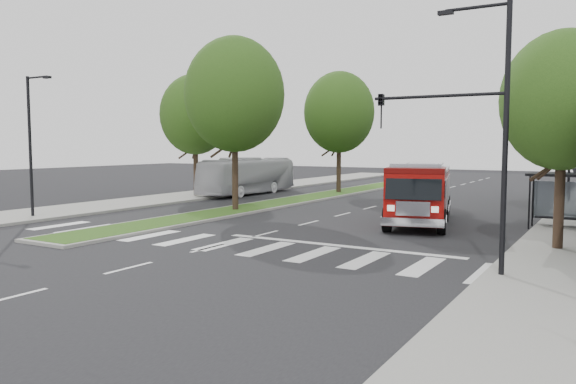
% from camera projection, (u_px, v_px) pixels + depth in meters
% --- Properties ---
extents(ground, '(140.00, 140.00, 0.00)m').
position_uv_depth(ground, '(265.00, 234.00, 24.76)').
color(ground, black).
rests_on(ground, ground).
extents(sidewalk_left, '(5.00, 80.00, 0.15)m').
position_uv_depth(sidewalk_left, '(173.00, 198.00, 40.70)').
color(sidewalk_left, gray).
rests_on(sidewalk_left, ground).
extents(median, '(3.00, 50.00, 0.15)m').
position_uv_depth(median, '(327.00, 195.00, 43.23)').
color(median, gray).
rests_on(median, ground).
extents(bus_shelter, '(3.20, 1.60, 2.61)m').
position_uv_depth(bus_shelter, '(565.00, 186.00, 25.87)').
color(bus_shelter, black).
rests_on(bus_shelter, ground).
extents(tree_right_near, '(4.40, 4.40, 8.05)m').
position_uv_depth(tree_right_near, '(563.00, 101.00, 20.16)').
color(tree_right_near, black).
rests_on(tree_right_near, ground).
extents(tree_median_near, '(5.80, 5.80, 10.16)m').
position_uv_depth(tree_median_near, '(234.00, 95.00, 32.38)').
color(tree_median_near, black).
rests_on(tree_median_near, ground).
extents(tree_median_far, '(5.60, 5.60, 9.72)m').
position_uv_depth(tree_median_far, '(339.00, 112.00, 44.40)').
color(tree_median_far, black).
rests_on(tree_median_far, ground).
extents(tree_left_mid, '(5.20, 5.20, 9.16)m').
position_uv_depth(tree_left_mid, '(195.00, 115.00, 41.65)').
color(tree_left_mid, black).
rests_on(tree_left_mid, ground).
extents(streetlight_right_near, '(4.08, 0.22, 8.00)m').
position_uv_depth(streetlight_right_near, '(474.00, 120.00, 16.48)').
color(streetlight_right_near, black).
rests_on(streetlight_right_near, ground).
extents(streetlight_left_near, '(1.90, 0.20, 7.50)m').
position_uv_depth(streetlight_left_near, '(31.00, 140.00, 29.49)').
color(streetlight_left_near, black).
rests_on(streetlight_left_near, ground).
extents(streetlight_right_far, '(2.11, 0.20, 8.00)m').
position_uv_depth(streetlight_right_far, '(568.00, 136.00, 36.25)').
color(streetlight_right_far, black).
rests_on(streetlight_right_far, ground).
extents(fire_engine, '(4.61, 9.26, 3.08)m').
position_uv_depth(fire_engine, '(420.00, 194.00, 28.11)').
color(fire_engine, '#5D0605').
rests_on(fire_engine, ground).
extents(city_bus, '(2.67, 10.55, 2.93)m').
position_uv_depth(city_bus, '(248.00, 176.00, 44.43)').
color(city_bus, silver).
rests_on(city_bus, ground).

